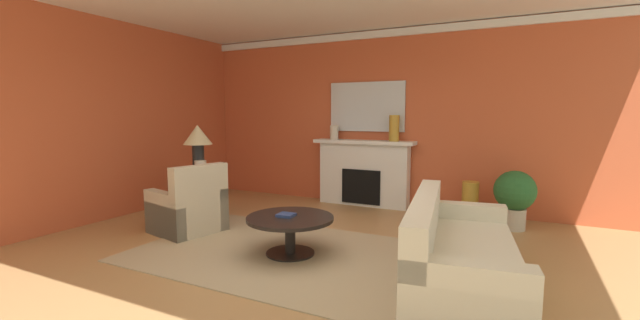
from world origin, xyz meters
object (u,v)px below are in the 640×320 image
Objects in this scene: table_lamp at (198,140)px; potted_plant at (515,195)px; vase_on_side_table at (201,168)px; side_table at (200,193)px; coffee_table at (290,226)px; vase_mantel_right at (394,128)px; fireplace at (364,175)px; vase_tall_corner at (470,201)px; vase_mantel_left at (334,132)px; sofa at (457,259)px; mantel_mirror at (367,107)px; armchair_near_window at (189,210)px.

potted_plant is at bearing 18.61° from table_lamp.
side_table is at bearing 141.34° from vase_on_side_table.
vase_mantel_right reaches higher than coffee_table.
vase_tall_corner is (1.82, -0.30, -0.25)m from fireplace.
vase_mantel_left is at bearing 104.13° from coffee_table.
table_lamp is 2.39m from vase_mantel_left.
fireplace is 3.53m from sofa.
vase_mantel_right is at bearing 37.18° from table_lamp.
mantel_mirror is 5.45× the size of vase_mantel_left.
fireplace reaches higher than vase_tall_corner.
armchair_near_window is 0.78m from vase_on_side_table.
vase_mantel_left is at bearing 68.48° from armchair_near_window.
mantel_mirror reaches higher than vase_mantel_left.
side_table is 0.82m from table_lamp.
vase_mantel_right is at bearing -5.13° from fireplace.
fireplace reaches higher than sofa.
table_lamp reaches higher than potted_plant.
table_lamp is (-0.41, 0.65, 0.92)m from armchair_near_window.
table_lamp reaches higher than vase_tall_corner.
sofa is at bearing -86.31° from vase_tall_corner.
sofa reaches higher than coffee_table.
mantel_mirror is 3.13× the size of vase_mantel_right.
vase_on_side_table is 0.27× the size of potted_plant.
mantel_mirror is at bearing 17.18° from vase_mantel_left.
vase_mantel_left is at bearing 57.93° from vase_on_side_table.
table_lamp is (-2.11, 0.81, 0.89)m from coffee_table.
table_lamp is at bearing -126.66° from vase_mantel_left.
potted_plant is (4.24, 1.60, -0.32)m from vase_on_side_table.
sofa is 4.07m from side_table.
vase_on_side_table reaches higher than coffee_table.
table_lamp is (-1.98, -2.09, -0.51)m from mantel_mirror.
potted_plant is at bearing -13.15° from vase_mantel_right.
mantel_mirror is 0.68m from vase_mantel_right.
potted_plant is at bearing 79.90° from sofa.
vase_tall_corner is (1.82, -0.42, -1.44)m from mantel_mirror.
coffee_table is (0.14, -2.77, -0.21)m from fireplace.
sofa reaches higher than vase_tall_corner.
fireplace reaches higher than vase_on_side_table.
vase_mantel_left reaches higher than vase_on_side_table.
coffee_table is 1.66× the size of vase_tall_corner.
vase_mantel_left is (-0.69, 2.72, 0.95)m from coffee_table.
mantel_mirror reaches higher than side_table.
coffee_table is (-1.85, 0.14, 0.04)m from sofa.
mantel_mirror is at bearing 90.00° from fireplace.
vase_tall_corner is 1.68m from vase_mantel_right.
sofa is (1.99, -2.91, -0.25)m from fireplace.
vase_mantel_right reaches higher than vase_on_side_table.
vase_on_side_table is (-0.26, 0.53, 0.50)m from armchair_near_window.
fireplace is at bearing -90.00° from mantel_mirror.
table_lamp is 0.90× the size of potted_plant.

